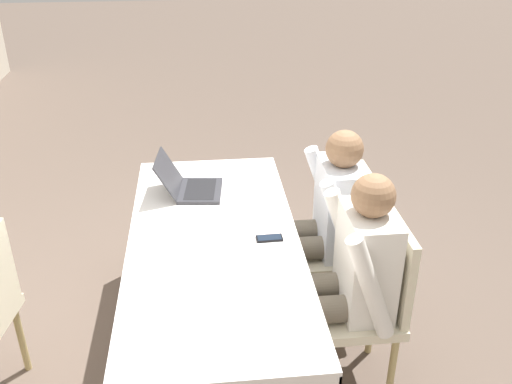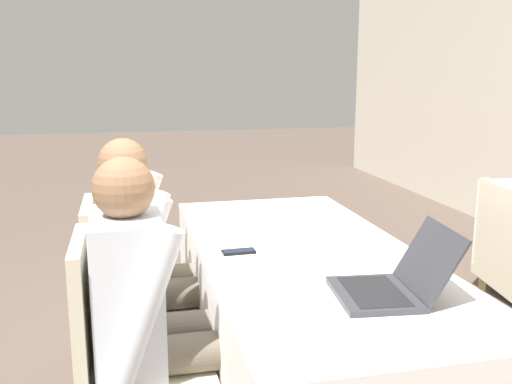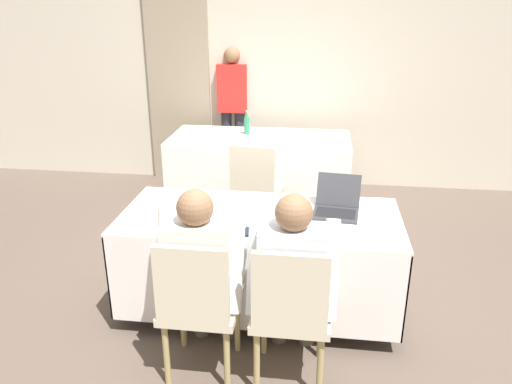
{
  "view_description": "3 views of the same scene",
  "coord_description": "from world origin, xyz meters",
  "px_view_note": "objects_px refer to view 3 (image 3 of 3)",
  "views": [
    {
      "loc": [
        -2.41,
        0.04,
        2.26
      ],
      "look_at": [
        0.0,
        -0.21,
        0.99
      ],
      "focal_mm": 40.0,
      "sensor_mm": 36.0,
      "label": 1
    },
    {
      "loc": [
        2.08,
        -0.69,
        1.45
      ],
      "look_at": [
        0.0,
        -0.21,
        0.99
      ],
      "focal_mm": 40.0,
      "sensor_mm": 36.0,
      "label": 2
    },
    {
      "loc": [
        0.37,
        -3.06,
        2.12
      ],
      "look_at": [
        0.0,
        -0.21,
        0.99
      ],
      "focal_mm": 35.0,
      "sensor_mm": 36.0,
      "label": 3
    }
  ],
  "objects_px": {
    "chair_near_left": "(198,302)",
    "person_red_shirt": "(233,106)",
    "chair_near_right": "(291,309)",
    "cell_phone": "(249,232)",
    "chair_far_spare": "(256,186)",
    "person_checkered_shirt": "(201,268)",
    "water_bottle": "(247,124)",
    "person_white_shirt": "(293,274)",
    "laptop": "(336,207)"
  },
  "relations": [
    {
      "from": "cell_phone",
      "to": "chair_far_spare",
      "type": "relative_size",
      "value": 0.14
    },
    {
      "from": "chair_near_right",
      "to": "chair_far_spare",
      "type": "distance_m",
      "value": 1.93
    },
    {
      "from": "cell_phone",
      "to": "water_bottle",
      "type": "relative_size",
      "value": 0.52
    },
    {
      "from": "chair_near_right",
      "to": "person_white_shirt",
      "type": "bearing_deg",
      "value": -90.0
    },
    {
      "from": "chair_near_left",
      "to": "chair_far_spare",
      "type": "height_order",
      "value": "same"
    },
    {
      "from": "chair_near_left",
      "to": "chair_near_right",
      "type": "distance_m",
      "value": 0.52
    },
    {
      "from": "laptop",
      "to": "chair_far_spare",
      "type": "distance_m",
      "value": 1.27
    },
    {
      "from": "water_bottle",
      "to": "person_checkered_shirt",
      "type": "relative_size",
      "value": 0.22
    },
    {
      "from": "water_bottle",
      "to": "chair_near_right",
      "type": "relative_size",
      "value": 0.28
    },
    {
      "from": "water_bottle",
      "to": "person_white_shirt",
      "type": "height_order",
      "value": "person_white_shirt"
    },
    {
      "from": "water_bottle",
      "to": "chair_near_left",
      "type": "distance_m",
      "value": 2.85
    },
    {
      "from": "laptop",
      "to": "chair_near_left",
      "type": "distance_m",
      "value": 1.17
    },
    {
      "from": "person_checkered_shirt",
      "to": "chair_far_spare",
      "type": "bearing_deg",
      "value": -92.69
    },
    {
      "from": "cell_phone",
      "to": "person_red_shirt",
      "type": "bearing_deg",
      "value": 100.31
    },
    {
      "from": "laptop",
      "to": "chair_near_left",
      "type": "relative_size",
      "value": 0.42
    },
    {
      "from": "water_bottle",
      "to": "chair_near_left",
      "type": "bearing_deg",
      "value": -87.17
    },
    {
      "from": "chair_near_right",
      "to": "person_red_shirt",
      "type": "distance_m",
      "value": 3.59
    },
    {
      "from": "cell_phone",
      "to": "person_red_shirt",
      "type": "xyz_separation_m",
      "value": [
        -0.62,
        2.99,
        0.17
      ]
    },
    {
      "from": "laptop",
      "to": "cell_phone",
      "type": "height_order",
      "value": "laptop"
    },
    {
      "from": "person_white_shirt",
      "to": "cell_phone",
      "type": "bearing_deg",
      "value": -50.01
    },
    {
      "from": "person_red_shirt",
      "to": "chair_near_right",
      "type": "bearing_deg",
      "value": -74.95
    },
    {
      "from": "water_bottle",
      "to": "person_white_shirt",
      "type": "distance_m",
      "value": 2.81
    },
    {
      "from": "person_checkered_shirt",
      "to": "person_red_shirt",
      "type": "xyz_separation_m",
      "value": [
        -0.4,
        3.34,
        0.24
      ]
    },
    {
      "from": "person_red_shirt",
      "to": "cell_phone",
      "type": "bearing_deg",
      "value": -78.08
    },
    {
      "from": "person_checkered_shirt",
      "to": "person_red_shirt",
      "type": "bearing_deg",
      "value": -83.22
    },
    {
      "from": "laptop",
      "to": "person_checkered_shirt",
      "type": "bearing_deg",
      "value": -130.43
    },
    {
      "from": "cell_phone",
      "to": "chair_near_left",
      "type": "relative_size",
      "value": 0.14
    },
    {
      "from": "water_bottle",
      "to": "cell_phone",
      "type": "bearing_deg",
      "value": -81.2
    },
    {
      "from": "person_white_shirt",
      "to": "chair_near_left",
      "type": "bearing_deg",
      "value": 11.3
    },
    {
      "from": "person_white_shirt",
      "to": "laptop",
      "type": "bearing_deg",
      "value": -108.82
    },
    {
      "from": "chair_near_left",
      "to": "person_red_shirt",
      "type": "relative_size",
      "value": 0.58
    },
    {
      "from": "person_white_shirt",
      "to": "chair_far_spare",
      "type": "bearing_deg",
      "value": -76.1
    },
    {
      "from": "chair_far_spare",
      "to": "person_red_shirt",
      "type": "bearing_deg",
      "value": -64.18
    },
    {
      "from": "chair_near_left",
      "to": "chair_far_spare",
      "type": "xyz_separation_m",
      "value": [
        0.08,
        1.87,
        0.0
      ]
    },
    {
      "from": "chair_near_left",
      "to": "person_red_shirt",
      "type": "distance_m",
      "value": 3.49
    },
    {
      "from": "cell_phone",
      "to": "person_white_shirt",
      "type": "xyz_separation_m",
      "value": [
        0.29,
        -0.35,
        -0.07
      ]
    },
    {
      "from": "chair_near_right",
      "to": "person_checkered_shirt",
      "type": "xyz_separation_m",
      "value": [
        -0.52,
        0.1,
        0.16
      ]
    },
    {
      "from": "water_bottle",
      "to": "person_checkered_shirt",
      "type": "height_order",
      "value": "person_checkered_shirt"
    },
    {
      "from": "laptop",
      "to": "chair_near_left",
      "type": "bearing_deg",
      "value": -126.63
    },
    {
      "from": "chair_near_left",
      "to": "person_red_shirt",
      "type": "height_order",
      "value": "person_red_shirt"
    },
    {
      "from": "laptop",
      "to": "chair_far_spare",
      "type": "xyz_separation_m",
      "value": [
        -0.69,
        1.04,
        -0.27
      ]
    },
    {
      "from": "chair_far_spare",
      "to": "person_white_shirt",
      "type": "bearing_deg",
      "value": 112.7
    },
    {
      "from": "chair_near_left",
      "to": "person_white_shirt",
      "type": "bearing_deg",
      "value": -168.7
    },
    {
      "from": "water_bottle",
      "to": "chair_far_spare",
      "type": "bearing_deg",
      "value": -76.82
    },
    {
      "from": "chair_near_left",
      "to": "chair_near_right",
      "type": "relative_size",
      "value": 1.0
    },
    {
      "from": "chair_near_right",
      "to": "water_bottle",
      "type": "bearing_deg",
      "value": -76.84
    },
    {
      "from": "water_bottle",
      "to": "person_red_shirt",
      "type": "distance_m",
      "value": 0.67
    },
    {
      "from": "water_bottle",
      "to": "person_white_shirt",
      "type": "xyz_separation_m",
      "value": [
        0.66,
        -2.72,
        -0.18
      ]
    },
    {
      "from": "water_bottle",
      "to": "chair_near_left",
      "type": "height_order",
      "value": "water_bottle"
    },
    {
      "from": "laptop",
      "to": "person_red_shirt",
      "type": "xyz_separation_m",
      "value": [
        -1.17,
        2.61,
        0.13
      ]
    }
  ]
}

